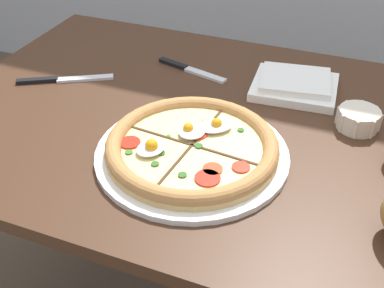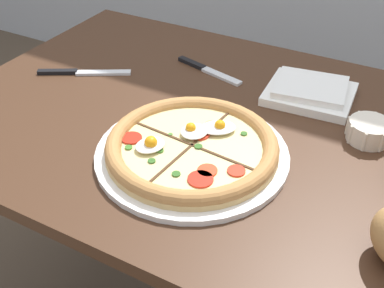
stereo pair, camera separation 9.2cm
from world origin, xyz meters
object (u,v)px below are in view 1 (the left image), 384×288
pizza (192,148)px  napkin_folded (295,85)px  knife_main (63,80)px  dining_table (237,162)px  knife_spare (191,70)px  ramekin_bowl (358,119)px

pizza → napkin_folded: 0.35m
knife_main → dining_table: bearing=-33.1°
knife_spare → pizza: bearing=-53.6°
knife_main → knife_spare: same height
dining_table → knife_spare: bearing=134.7°
dining_table → pizza: pizza is taller
dining_table → napkin_folded: (0.08, 0.19, 0.12)m
napkin_folded → knife_spare: napkin_folded is taller
pizza → napkin_folded: pizza is taller
knife_main → knife_spare: 0.32m
pizza → knife_spare: 0.35m
knife_main → knife_spare: (0.27, 0.16, 0.00)m
dining_table → knife_main: bearing=176.6°
dining_table → knife_main: 0.47m
pizza → ramekin_bowl: bearing=37.3°
ramekin_bowl → knife_spare: bearing=165.7°
napkin_folded → knife_main: size_ratio=0.96×
dining_table → ramekin_bowl: 0.27m
knife_spare → knife_main: bearing=-134.6°
dining_table → napkin_folded: bearing=67.8°
dining_table → knife_spare: 0.29m
pizza → knife_spare: (-0.13, 0.33, -0.02)m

